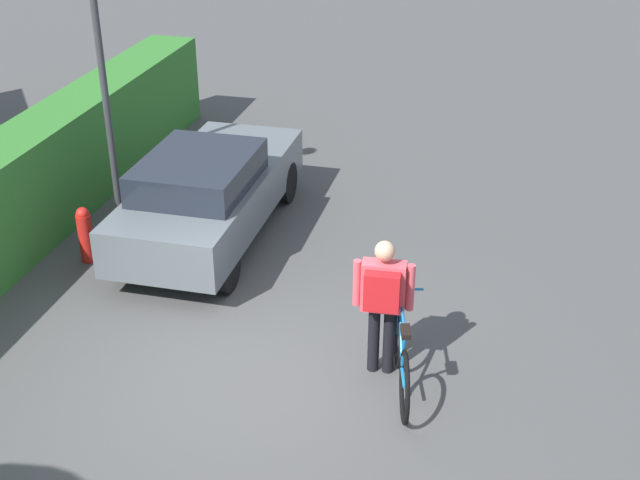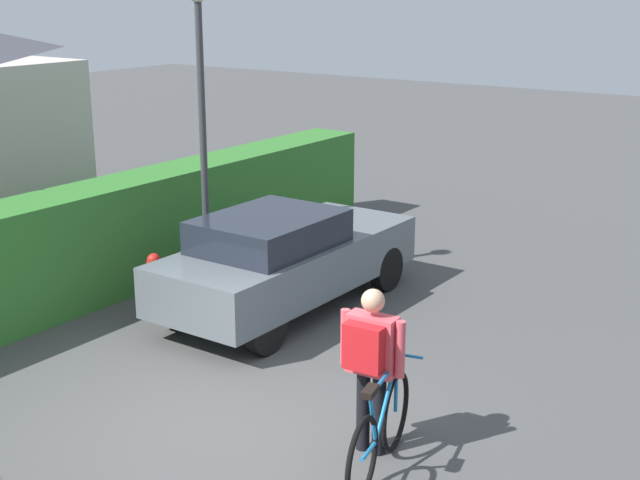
% 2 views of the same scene
% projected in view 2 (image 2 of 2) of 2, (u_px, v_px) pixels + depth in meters
% --- Properties ---
extents(ground_plane, '(60.00, 60.00, 0.00)m').
position_uv_depth(ground_plane, '(223.00, 431.00, 8.72)').
color(ground_plane, '#494949').
extents(parked_car_near, '(4.11, 1.61, 1.40)m').
position_uv_depth(parked_car_near, '(285.00, 258.00, 11.78)').
color(parked_car_near, slate).
rests_on(parked_car_near, ground).
extents(bicycle, '(1.69, 0.58, 0.99)m').
position_uv_depth(bicycle, '(380.00, 431.00, 7.87)').
color(bicycle, black).
rests_on(bicycle, ground).
extents(person_rider, '(0.37, 0.66, 1.63)m').
position_uv_depth(person_rider, '(370.00, 356.00, 8.05)').
color(person_rider, black).
rests_on(person_rider, ground).
extents(street_lamp, '(0.28, 0.28, 4.32)m').
position_uv_depth(street_lamp, '(201.00, 97.00, 12.07)').
color(street_lamp, '#38383D').
rests_on(street_lamp, ground).
extents(fire_hydrant, '(0.20, 0.20, 0.81)m').
position_uv_depth(fire_hydrant, '(155.00, 281.00, 11.84)').
color(fire_hydrant, red).
rests_on(fire_hydrant, ground).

